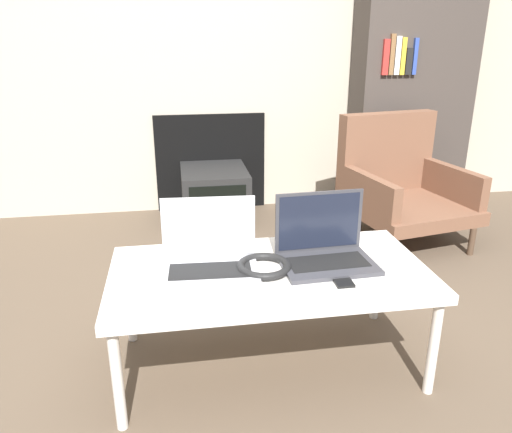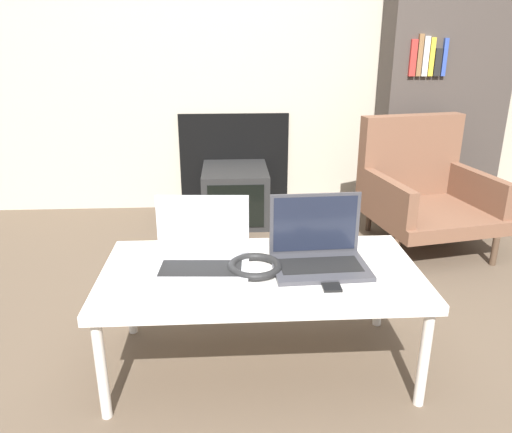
{
  "view_description": "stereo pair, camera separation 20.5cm",
  "coord_description": "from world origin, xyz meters",
  "px_view_note": "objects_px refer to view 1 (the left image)",
  "views": [
    {
      "loc": [
        -0.31,
        -1.43,
        1.21
      ],
      "look_at": [
        0.0,
        0.47,
        0.5
      ],
      "focal_mm": 35.0,
      "sensor_mm": 36.0,
      "label": 1
    },
    {
      "loc": [
        -0.11,
        -1.45,
        1.21
      ],
      "look_at": [
        0.0,
        0.47,
        0.5
      ],
      "focal_mm": 35.0,
      "sensor_mm": 36.0,
      "label": 2
    }
  ],
  "objects_px": {
    "laptop_left": "(210,255)",
    "armchair": "(399,182)",
    "phone": "(340,278)",
    "headphones": "(264,266)",
    "laptop_right": "(324,247)",
    "tv": "(215,195)"
  },
  "relations": [
    {
      "from": "headphones",
      "to": "tv",
      "type": "bearing_deg",
      "value": 91.57
    },
    {
      "from": "laptop_left",
      "to": "laptop_right",
      "type": "xyz_separation_m",
      "value": [
        0.43,
        0.0,
        0.0
      ]
    },
    {
      "from": "laptop_right",
      "to": "armchair",
      "type": "relative_size",
      "value": 0.46
    },
    {
      "from": "headphones",
      "to": "armchair",
      "type": "xyz_separation_m",
      "value": [
        1.07,
        1.21,
        -0.08
      ]
    },
    {
      "from": "laptop_left",
      "to": "armchair",
      "type": "bearing_deg",
      "value": 46.13
    },
    {
      "from": "headphones",
      "to": "armchair",
      "type": "distance_m",
      "value": 1.62
    },
    {
      "from": "laptop_left",
      "to": "tv",
      "type": "xyz_separation_m",
      "value": [
        0.15,
        1.59,
        -0.28
      ]
    },
    {
      "from": "laptop_right",
      "to": "armchair",
      "type": "distance_m",
      "value": 1.44
    },
    {
      "from": "headphones",
      "to": "tv",
      "type": "height_order",
      "value": "headphones"
    },
    {
      "from": "headphones",
      "to": "laptop_right",
      "type": "bearing_deg",
      "value": 9.23
    },
    {
      "from": "laptop_right",
      "to": "tv",
      "type": "distance_m",
      "value": 1.64
    },
    {
      "from": "headphones",
      "to": "armchair",
      "type": "bearing_deg",
      "value": 48.33
    },
    {
      "from": "laptop_right",
      "to": "tv",
      "type": "relative_size",
      "value": 0.67
    },
    {
      "from": "laptop_right",
      "to": "phone",
      "type": "xyz_separation_m",
      "value": [
        0.01,
        -0.15,
        -0.05
      ]
    },
    {
      "from": "headphones",
      "to": "laptop_left",
      "type": "bearing_deg",
      "value": 168.73
    },
    {
      "from": "phone",
      "to": "armchair",
      "type": "xyz_separation_m",
      "value": [
        0.82,
        1.31,
        -0.07
      ]
    },
    {
      "from": "phone",
      "to": "tv",
      "type": "bearing_deg",
      "value": 99.59
    },
    {
      "from": "headphones",
      "to": "armchair",
      "type": "height_order",
      "value": "armchair"
    },
    {
      "from": "laptop_left",
      "to": "tv",
      "type": "height_order",
      "value": "laptop_left"
    },
    {
      "from": "phone",
      "to": "headphones",
      "type": "bearing_deg",
      "value": 156.29
    },
    {
      "from": "laptop_right",
      "to": "armchair",
      "type": "xyz_separation_m",
      "value": [
        0.84,
        1.17,
        -0.12
      ]
    },
    {
      "from": "laptop_left",
      "to": "laptop_right",
      "type": "bearing_deg",
      "value": 3.41
    }
  ]
}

